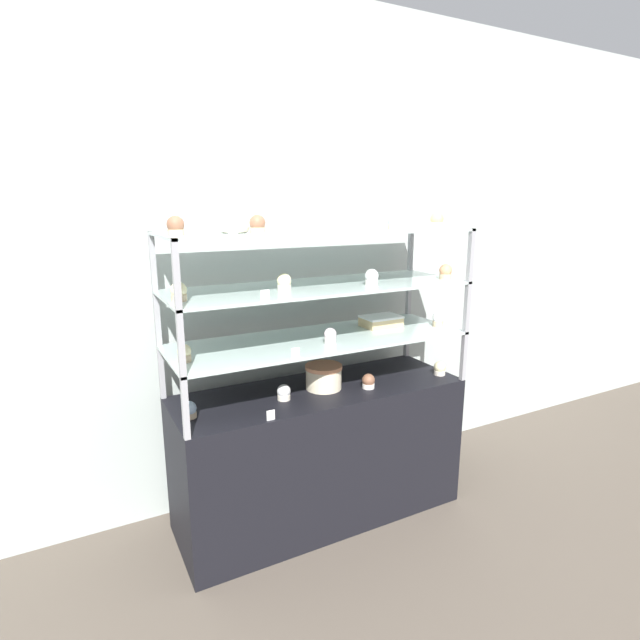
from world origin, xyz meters
name	(u,v)px	position (x,y,z in m)	size (l,w,h in m)	color
ground_plane	(320,512)	(0.00, 0.00, 0.00)	(20.00, 20.00, 0.00)	brown
back_wall	(286,257)	(0.00, 0.39, 1.30)	(8.00, 0.05, 2.60)	#A8B2AD
display_base	(320,452)	(0.00, 0.00, 0.35)	(1.44, 0.49, 0.69)	black
display_riser_lower	(320,341)	(0.00, 0.00, 0.94)	(1.44, 0.49, 0.26)	#99999E
display_riser_middle	(320,288)	(0.00, 0.00, 1.19)	(1.44, 0.49, 0.26)	#99999E
display_riser_upper	(320,233)	(0.00, 0.00, 1.45)	(1.44, 0.49, 0.26)	#99999E
layer_cake_centerpiece	(324,377)	(0.02, -0.01, 0.75)	(0.18, 0.18, 0.12)	beige
sheet_cake_frosted	(381,321)	(0.39, 0.06, 0.98)	(0.20, 0.14, 0.06)	#DBBC84
cupcake_0	(189,410)	(-0.65, -0.04, 0.73)	(0.06, 0.06, 0.07)	#CCB28C
cupcake_1	(284,393)	(-0.22, -0.05, 0.73)	(0.06, 0.06, 0.07)	beige
cupcake_2	(368,381)	(0.21, -0.11, 0.73)	(0.06, 0.06, 0.07)	white
cupcake_3	(440,369)	(0.66, -0.12, 0.73)	(0.06, 0.06, 0.07)	beige
price_tag_0	(271,415)	(-0.35, -0.23, 0.71)	(0.04, 0.00, 0.04)	white
cupcake_4	(184,353)	(-0.66, -0.06, 0.98)	(0.06, 0.06, 0.07)	#CCB28C
cupcake_5	(330,336)	(0.00, -0.10, 0.98)	(0.06, 0.06, 0.07)	white
cupcake_6	(438,320)	(0.66, -0.08, 0.98)	(0.06, 0.06, 0.07)	#CCB28C
price_tag_1	(296,353)	(-0.24, -0.23, 0.97)	(0.04, 0.00, 0.04)	white
cupcake_7	(179,292)	(-0.67, -0.08, 1.24)	(0.06, 0.06, 0.08)	#CCB28C
cupcake_8	(284,282)	(-0.21, -0.05, 1.24)	(0.06, 0.06, 0.08)	beige
cupcake_9	(372,278)	(0.22, -0.11, 1.24)	(0.06, 0.06, 0.08)	white
cupcake_10	(446,272)	(0.65, -0.12, 1.24)	(0.06, 0.06, 0.08)	#CCB28C
price_tag_2	(265,295)	(-0.37, -0.23, 1.23)	(0.04, 0.00, 0.04)	white
cupcake_11	(176,226)	(-0.67, -0.09, 1.50)	(0.07, 0.07, 0.07)	#CCB28C
cupcake_12	(258,225)	(-0.34, -0.09, 1.50)	(0.07, 0.07, 0.07)	#CCB28C
cupcake_13	(327,223)	(0.00, -0.06, 1.50)	(0.07, 0.07, 0.07)	white
cupcake_14	(395,222)	(0.32, -0.13, 1.50)	(0.07, 0.07, 0.07)	#CCB28C
cupcake_15	(437,220)	(0.64, -0.05, 1.50)	(0.07, 0.07, 0.07)	white
price_tag_3	(233,230)	(-0.49, -0.23, 1.49)	(0.04, 0.00, 0.04)	white
donut_glazed	(234,228)	(-0.41, -0.01, 1.48)	(0.13, 0.13, 0.04)	#EFE5CC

